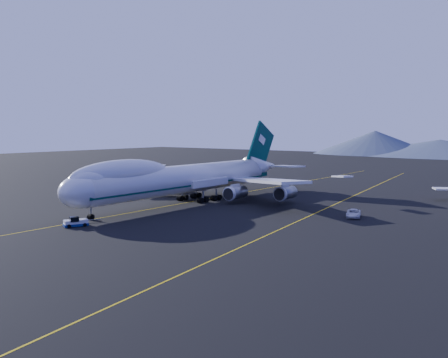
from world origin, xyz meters
The scene contains 6 objects.
ground centered at (0.00, 0.00, 0.00)m, with size 500.00×500.00×0.00m, color black.
taxiway_line_main centered at (0.00, 0.00, 0.01)m, with size 0.25×220.00×0.01m, color gold.
taxiway_line_side centered at (30.00, 10.00, 0.01)m, with size 0.25×200.00×0.01m, color gold.
boeing_747 centered at (0.00, 0.03, 5.81)m, with size 59.62×72.43×19.37m.
pushback_tug centered at (3.00, -32.12, 0.57)m, with size 3.60×4.63×1.80m.
service_van centered at (38.66, 5.91, 0.78)m, with size 2.60×5.64×1.57m, color silver.
Camera 1 is at (76.24, -85.49, 17.27)m, focal length 40.00 mm.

